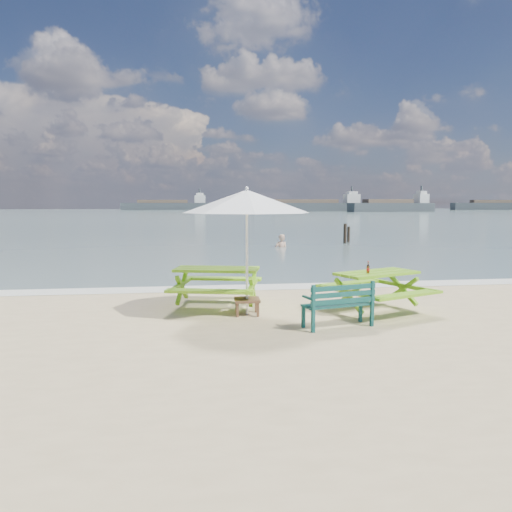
{
  "coord_description": "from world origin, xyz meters",
  "views": [
    {
      "loc": [
        -1.97,
        -8.11,
        2.21
      ],
      "look_at": [
        -0.44,
        3.0,
        1.0
      ],
      "focal_mm": 35.0,
      "sensor_mm": 36.0,
      "label": 1
    }
  ],
  "objects": [
    {
      "name": "foam_strip",
      "position": [
        0.0,
        4.6,
        0.01
      ],
      "size": [
        22.0,
        0.9,
        0.01
      ],
      "primitive_type": "cube",
      "color": "silver",
      "rests_on": "ground"
    },
    {
      "name": "sea",
      "position": [
        0.0,
        85.0,
        0.0
      ],
      "size": [
        300.0,
        300.0,
        0.0
      ],
      "primitive_type": "plane",
      "color": "slate",
      "rests_on": "ground"
    },
    {
      "name": "park_bench",
      "position": [
        0.66,
        0.31,
        0.24
      ],
      "size": [
        1.34,
        0.72,
        0.78
      ],
      "color": "#0F3E3B",
      "rests_on": "ground"
    },
    {
      "name": "patio_umbrella",
      "position": [
        -0.83,
        1.5,
        2.23
      ],
      "size": [
        2.61,
        2.61,
        2.45
      ],
      "color": "silver",
      "rests_on": "ground"
    },
    {
      "name": "picnic_table_left",
      "position": [
        -1.37,
        2.33,
        0.4
      ],
      "size": [
        2.14,
        2.29,
        0.83
      ],
      "color": "#78B91C",
      "rests_on": "ground"
    },
    {
      "name": "cargo_ships",
      "position": [
        42.45,
        123.45,
        1.18
      ],
      "size": [
        128.13,
        39.46,
        4.4
      ],
      "color": "#363C40",
      "rests_on": "ground"
    },
    {
      "name": "mooring_pilings",
      "position": [
        6.7,
        18.34,
        0.39
      ],
      "size": [
        0.57,
        0.77,
        1.26
      ],
      "color": "black",
      "rests_on": "ground"
    },
    {
      "name": "swimmer",
      "position": [
        2.65,
        16.23,
        -0.28
      ],
      "size": [
        0.74,
        0.57,
        1.82
      ],
      "color": "tan",
      "rests_on": "ground"
    },
    {
      "name": "picnic_table_right",
      "position": [
        1.82,
        1.45,
        0.39
      ],
      "size": [
        2.29,
        2.4,
        0.81
      ],
      "color": "#66A418",
      "rests_on": "ground"
    },
    {
      "name": "side_table",
      "position": [
        -0.83,
        1.5,
        0.17
      ],
      "size": [
        0.52,
        0.52,
        0.32
      ],
      "color": "brown",
      "rests_on": "ground"
    },
    {
      "name": "beer_bottle",
      "position": [
        1.56,
        1.27,
        0.89
      ],
      "size": [
        0.06,
        0.06,
        0.24
      ],
      "color": "#8A3D14",
      "rests_on": "picnic_table_right"
    }
  ]
}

